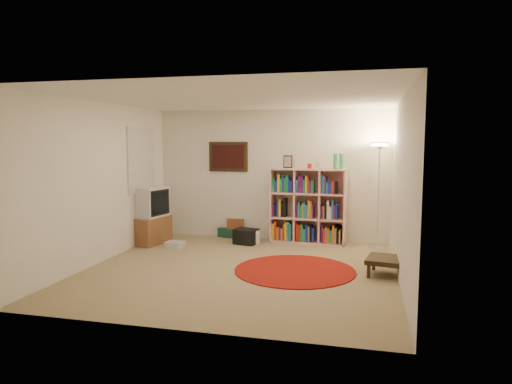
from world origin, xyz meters
TOP-DOWN VIEW (x-y plane):
  - room at (-0.05, 0.05)m, footprint 4.54×4.54m
  - bookshelf at (0.73, 2.07)m, footprint 1.42×0.49m
  - floor_lamp at (2.01, 1.86)m, footprint 0.47×0.47m
  - floor_fan at (1.29, 2.19)m, footprint 0.32×0.19m
  - tv_stand at (-2.11, 1.32)m, footprint 0.65×0.82m
  - dvd_box at (-1.53, 1.15)m, footprint 0.33×0.28m
  - suitcase at (-0.74, 2.26)m, footprint 0.64×0.50m
  - wicker_basket at (-0.71, 2.24)m, footprint 0.37×0.29m
  - duffel_bag at (-0.35, 1.70)m, footprint 0.47×0.42m
  - paper_towel at (-0.16, 1.72)m, footprint 0.13×0.13m
  - red_rug at (0.80, 0.14)m, footprint 1.78×1.78m
  - side_table at (2.11, 0.20)m, footprint 0.65×0.65m

SIDE VIEW (x-z plane):
  - red_rug at x=0.80m, z-range 0.00..0.02m
  - dvd_box at x=-1.53m, z-range 0.00..0.10m
  - suitcase at x=-0.74m, z-range 0.00..0.18m
  - paper_towel at x=-0.16m, z-range 0.00..0.25m
  - duffel_bag at x=-0.35m, z-range 0.00..0.28m
  - floor_fan at x=1.29m, z-range 0.00..0.36m
  - side_table at x=2.11m, z-range 0.09..0.34m
  - wicker_basket at x=-0.71m, z-range 0.18..0.37m
  - tv_stand at x=-2.11m, z-range -0.02..1.04m
  - bookshelf at x=0.73m, z-range -0.16..1.52m
  - room at x=-0.05m, z-range -0.01..2.53m
  - floor_lamp at x=2.01m, z-range 0.62..2.51m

